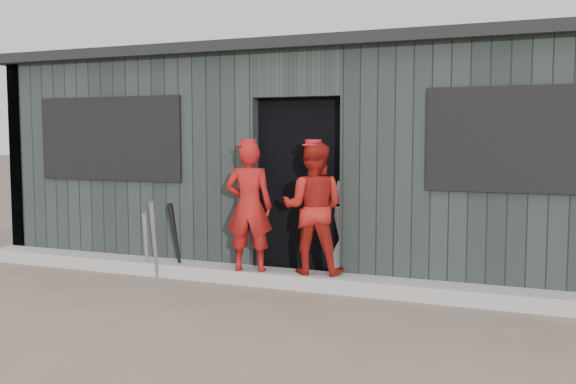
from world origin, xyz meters
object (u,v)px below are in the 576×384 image
at_px(bat_right, 176,240).
at_px(player_red_left, 249,207).
at_px(dugout, 338,159).
at_px(bat_left, 146,244).
at_px(bat_mid, 154,240).
at_px(player_red_right, 313,208).
at_px(player_grey_back, 349,230).

xyz_separation_m(bat_right, player_red_left, (0.92, -0.02, 0.42)).
distance_m(bat_right, dugout, 2.38).
relative_size(bat_left, bat_mid, 0.83).
xyz_separation_m(player_red_left, player_red_right, (0.67, 0.15, -0.00)).
height_order(player_red_left, player_red_right, player_red_left).
xyz_separation_m(bat_mid, dugout, (1.50, 1.93, 0.85)).
relative_size(bat_left, bat_right, 0.85).
bearing_deg(bat_mid, player_red_right, 9.60).
relative_size(bat_left, player_grey_back, 0.64).
relative_size(bat_right, dugout, 0.10).
height_order(player_red_right, player_grey_back, player_red_right).
distance_m(bat_left, player_red_right, 2.01).
distance_m(bat_right, player_red_left, 1.01).
distance_m(bat_left, bat_mid, 0.22).
xyz_separation_m(player_red_right, dugout, (-0.25, 1.63, 0.45)).
height_order(bat_left, bat_right, bat_right).
distance_m(bat_mid, dugout, 2.59).
xyz_separation_m(bat_mid, player_red_left, (1.09, 0.15, 0.40)).
distance_m(bat_mid, player_grey_back, 2.14).
relative_size(bat_right, player_grey_back, 0.75).
height_order(bat_left, player_red_right, player_red_right).
bearing_deg(player_red_right, player_grey_back, -139.25).
xyz_separation_m(player_red_right, player_grey_back, (0.28, 0.34, -0.27)).
bearing_deg(bat_mid, player_red_left, 7.61).
distance_m(player_grey_back, dugout, 1.57).
relative_size(player_red_right, player_grey_back, 1.21).
bearing_deg(player_red_right, dugout, -90.64).
bearing_deg(bat_mid, dugout, 52.10).
distance_m(bat_left, bat_right, 0.36).
xyz_separation_m(bat_left, player_grey_back, (2.23, 0.53, 0.20)).
relative_size(bat_left, player_red_right, 0.53).
bearing_deg(player_grey_back, bat_left, 24.13).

